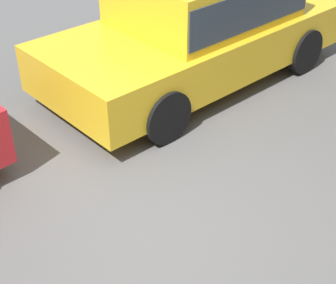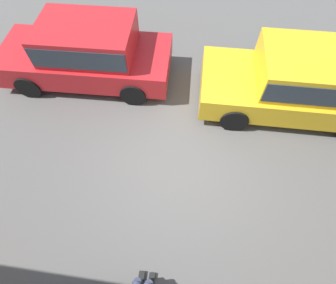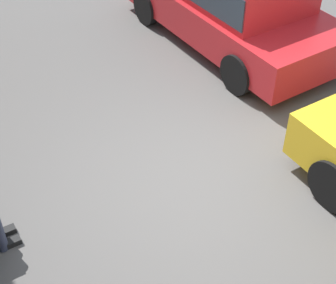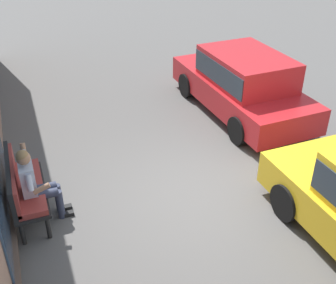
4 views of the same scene
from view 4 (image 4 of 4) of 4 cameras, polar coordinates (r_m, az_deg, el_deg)
ground_plane at (r=7.74m, az=3.69°, el=-7.25°), size 60.00×60.00×0.00m
bench at (r=7.36m, az=-19.23°, el=-5.55°), size 1.60×0.55×1.04m
person_on_phone at (r=7.12m, az=-17.50°, el=-5.33°), size 0.73×0.74×1.38m
parked_car_mid at (r=10.33m, az=10.14°, el=8.05°), size 4.30×1.98×1.54m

